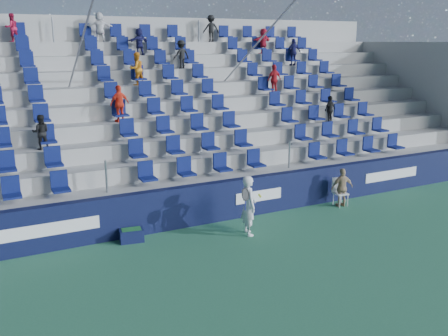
# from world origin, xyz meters

# --- Properties ---
(ground) EXTENTS (70.00, 70.00, 0.00)m
(ground) POSITION_xyz_m (0.00, 0.00, 0.00)
(ground) COLOR #30714E
(ground) RESTS_ON ground
(sponsor_wall) EXTENTS (24.00, 0.32, 1.20)m
(sponsor_wall) POSITION_xyz_m (0.00, 3.15, 0.60)
(sponsor_wall) COLOR #0F1437
(sponsor_wall) RESTS_ON ground
(grandstand) EXTENTS (24.00, 8.17, 6.63)m
(grandstand) POSITION_xyz_m (-0.01, 8.24, 2.14)
(grandstand) COLOR #9D9D98
(grandstand) RESTS_ON ground
(tennis_player) EXTENTS (0.69, 0.68, 1.69)m
(tennis_player) POSITION_xyz_m (0.43, 1.76, 0.85)
(tennis_player) COLOR silver
(tennis_player) RESTS_ON ground
(line_judge_chair) EXTENTS (0.45, 0.47, 0.92)m
(line_judge_chair) POSITION_xyz_m (4.35, 2.65, 0.52)
(line_judge_chair) COLOR white
(line_judge_chair) RESTS_ON ground
(line_judge) EXTENTS (0.79, 0.47, 1.27)m
(line_judge) POSITION_xyz_m (4.35, 2.50, 0.63)
(line_judge) COLOR tan
(line_judge) RESTS_ON ground
(ball_bin) EXTENTS (0.68, 0.50, 0.35)m
(ball_bin) POSITION_xyz_m (-2.62, 2.75, 0.19)
(ball_bin) COLOR #10153B
(ball_bin) RESTS_ON ground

